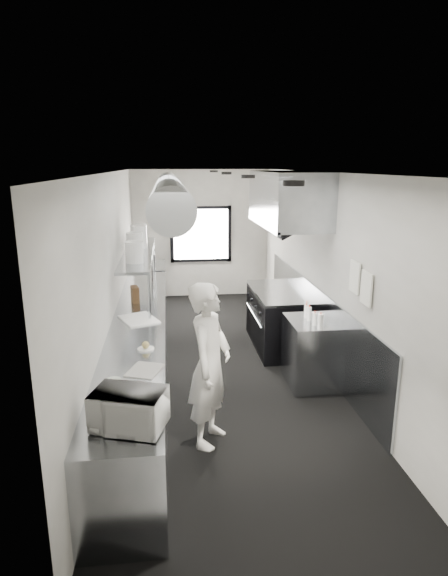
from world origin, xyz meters
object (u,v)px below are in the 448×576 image
object	(u,v)px
plate_stack_c	(139,237)
plate_stack_d	(140,234)
deli_tub_a	(110,390)
far_work_table	(149,286)
range	(280,319)
deli_tub_b	(114,385)
exhaust_hood	(287,199)
bottle_station	(312,352)
knife_block	(135,294)
squeeze_bottle_a	(320,322)
microwave	(129,410)
small_plate	(146,349)
cutting_board	(139,319)
prep_counter	(140,354)
squeeze_bottle_b	(315,319)
pass_shelf	(139,254)
plate_stack_b	(135,244)
plate_stack_a	(134,252)
squeeze_bottle_c	(309,314)
squeeze_bottle_d	(306,311)
squeeze_bottle_e	(307,308)
line_cook	(210,365)

from	to	relation	value
plate_stack_c	plate_stack_d	xyz separation A→B (m)	(0.00, 0.32, -0.01)
deli_tub_a	far_work_table	bearing A→B (deg)	88.63
range	deli_tub_b	distance (m)	3.92
exhaust_hood	bottle_station	bearing A→B (deg)	-87.82
knife_block	squeeze_bottle_a	bearing A→B (deg)	-45.56
microwave	small_plate	distance (m)	1.63
cutting_board	knife_block	distance (m)	0.88
prep_counter	squeeze_bottle_b	xyz separation A→B (m)	(2.26, -0.38, 0.53)
pass_shelf	deli_tub_b	size ratio (longest dim) A/B	20.51
plate_stack_d	squeeze_bottle_a	bearing A→B (deg)	-49.17
cutting_board	bottle_station	bearing A→B (deg)	-7.54
bottle_station	microwave	size ratio (longest dim) A/B	1.76
range	plate_stack_b	world-z (taller)	plate_stack_b
plate_stack_a	plate_stack_c	world-z (taller)	plate_stack_c
squeeze_bottle_a	squeeze_bottle_b	bearing A→B (deg)	100.02
plate_stack_c	squeeze_bottle_b	world-z (taller)	plate_stack_c
plate_stack_c	squeeze_bottle_b	size ratio (longest dim) A/B	2.25
plate_stack_a	squeeze_bottle_a	distance (m)	2.71
exhaust_hood	deli_tub_a	distance (m)	4.25
microwave	cutting_board	distance (m)	2.70
squeeze_bottle_b	deli_tub_b	bearing A→B (deg)	-146.91
bottle_station	plate_stack_b	world-z (taller)	plate_stack_b
squeeze_bottle_c	deli_tub_a	bearing A→B (deg)	-142.55
squeeze_bottle_b	cutting_board	bearing A→B (deg)	167.82
plate_stack_a	squeeze_bottle_d	world-z (taller)	plate_stack_a
microwave	squeeze_bottle_e	xyz separation A→B (m)	(2.22, 2.67, -0.07)
squeeze_bottle_e	squeeze_bottle_b	bearing A→B (deg)	-93.76
line_cook	squeeze_bottle_d	world-z (taller)	line_cook
bottle_station	small_plate	world-z (taller)	small_plate
exhaust_hood	range	bearing A→B (deg)	180.00
squeeze_bottle_b	squeeze_bottle_c	distance (m)	0.19
line_cook	squeeze_bottle_e	xyz separation A→B (m)	(1.48, 1.51, 0.10)
knife_block	squeeze_bottle_c	size ratio (longest dim) A/B	1.30
knife_block	deli_tub_a	bearing A→B (deg)	-104.02
exhaust_hood	small_plate	bearing A→B (deg)	-134.22
bottle_station	squeeze_bottle_e	xyz separation A→B (m)	(-0.01, 0.28, 0.54)
cutting_board	squeeze_bottle_c	xyz separation A→B (m)	(2.24, -0.30, 0.08)
small_plate	range	bearing A→B (deg)	46.58
exhaust_hood	deli_tub_a	xyz separation A→B (m)	(-2.38, -3.21, -1.44)
squeeze_bottle_c	pass_shelf	bearing A→B (deg)	143.46
deli_tub_a	squeeze_bottle_d	bearing A→B (deg)	39.24
plate_stack_c	knife_block	bearing A→B (deg)	-92.84
range	squeeze_bottle_d	bearing A→B (deg)	-87.81
range	squeeze_bottle_e	distance (m)	1.23
line_cook	deli_tub_a	xyz separation A→B (m)	(-0.95, -0.59, 0.07)
microwave	small_plate	bearing A→B (deg)	105.27
pass_shelf	squeeze_bottle_a	xyz separation A→B (m)	(2.32, -2.04, -0.54)
exhaust_hood	pass_shelf	bearing A→B (deg)	172.53
exhaust_hood	pass_shelf	xyz separation A→B (m)	(-2.29, 0.30, -0.86)
exhaust_hood	microwave	bearing A→B (deg)	-119.85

